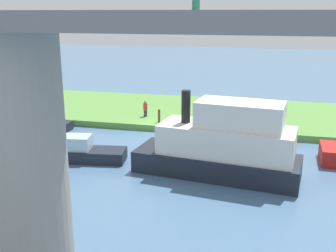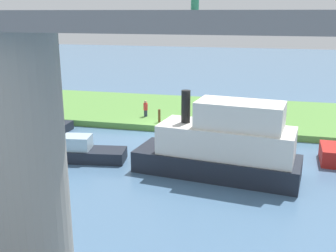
{
  "view_description": "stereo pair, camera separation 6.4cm",
  "coord_description": "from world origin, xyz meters",
  "views": [
    {
      "loc": [
        -7.81,
        29.24,
        9.06
      ],
      "look_at": [
        -1.9,
        5.0,
        2.0
      ],
      "focal_mm": 43.1,
      "sensor_mm": 36.0,
      "label": 1
    },
    {
      "loc": [
        -7.87,
        29.22,
        9.06
      ],
      "look_at": [
        -1.9,
        5.0,
        2.0
      ],
      "focal_mm": 43.1,
      "sensor_mm": 36.0,
      "label": 2
    }
  ],
  "objects": [
    {
      "name": "grassy_bank",
      "position": [
        0.0,
        -6.0,
        0.25
      ],
      "size": [
        80.0,
        12.0,
        0.5
      ],
      "primitive_type": "cube",
      "color": "#5B9342",
      "rests_on": "ground"
    },
    {
      "name": "bridge_span",
      "position": [
        -0.76,
        18.76,
        9.1
      ],
      "size": [
        68.47,
        4.3,
        3.25
      ],
      "color": "slate",
      "rests_on": "bridge_pylon"
    },
    {
      "name": "bridge_pylon",
      "position": [
        -0.76,
        18.77,
        4.3
      ],
      "size": [
        2.41,
        2.41,
        8.61
      ],
      "primitive_type": "cylinder",
      "color": "#9E998E",
      "rests_on": "ground"
    },
    {
      "name": "houseboat_blue",
      "position": [
        2.99,
        7.14,
        0.57
      ],
      "size": [
        5.0,
        2.4,
        1.6
      ],
      "color": "#1E232D",
      "rests_on": "ground"
    },
    {
      "name": "person_on_bank",
      "position": [
        1.95,
        -2.64,
        1.2
      ],
      "size": [
        0.38,
        0.38,
        1.39
      ],
      "color": "#2D334C",
      "rests_on": "grassy_bank"
    },
    {
      "name": "pontoon_yellow",
      "position": [
        -5.67,
        7.43,
        1.78
      ],
      "size": [
        9.71,
        4.28,
        4.8
      ],
      "color": "#1E232D",
      "rests_on": "ground"
    },
    {
      "name": "motorboat_white",
      "position": [
        9.33,
        1.54,
        0.53
      ],
      "size": [
        4.45,
        1.63,
        1.48
      ],
      "color": "#1E232D",
      "rests_on": "ground"
    },
    {
      "name": "ground_plane",
      "position": [
        0.0,
        0.0,
        0.0
      ],
      "size": [
        160.0,
        160.0,
        0.0
      ],
      "primitive_type": "plane",
      "color": "#4C7093"
    },
    {
      "name": "mooring_post",
      "position": [
        0.33,
        -1.1,
        1.03
      ],
      "size": [
        0.2,
        0.2,
        1.05
      ],
      "primitive_type": "cylinder",
      "color": "brown",
      "rests_on": "grassy_bank"
    }
  ]
}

